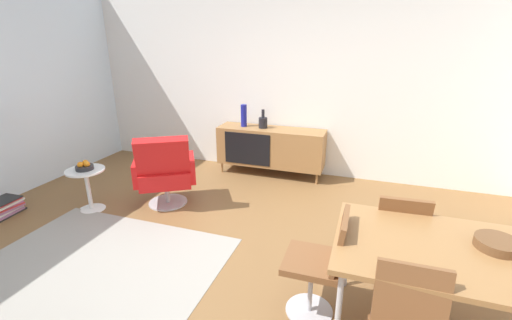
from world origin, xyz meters
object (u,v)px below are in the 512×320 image
at_px(fruit_bowl, 84,166).
at_px(sideboard, 271,147).
at_px(vase_cobalt, 263,122).
at_px(dining_table, 468,258).
at_px(dining_chair_back_left, 398,234).
at_px(lounge_chair_red, 165,171).
at_px(vase_sculptural_dark, 244,116).
at_px(side_table_round, 88,185).
at_px(magazine_stack, 3,207).
at_px(dining_chair_near_window, 321,261).
at_px(wooden_bowl_on_table, 497,244).

bearing_deg(fruit_bowl, sideboard, 46.34).
height_order(vase_cobalt, dining_table, vase_cobalt).
relative_size(dining_chair_back_left, lounge_chair_red, 0.90).
bearing_deg(vase_cobalt, lounge_chair_red, -118.79).
xyz_separation_m(sideboard, vase_sculptural_dark, (-0.43, 0.00, 0.45)).
relative_size(lounge_chair_red, side_table_round, 1.82).
bearing_deg(vase_sculptural_dark, magazine_stack, -134.06).
bearing_deg(vase_cobalt, dining_chair_near_window, -64.13).
bearing_deg(wooden_bowl_on_table, magazine_stack, 177.00).
xyz_separation_m(dining_chair_near_window, fruit_bowl, (-2.90, 0.80, 0.09)).
distance_m(dining_chair_near_window, magazine_stack, 3.82).
bearing_deg(vase_cobalt, sideboard, -0.87).
xyz_separation_m(wooden_bowl_on_table, fruit_bowl, (-3.96, 0.70, -0.21)).
height_order(vase_cobalt, dining_chair_near_window, vase_cobalt).
height_order(sideboard, wooden_bowl_on_table, wooden_bowl_on_table).
xyz_separation_m(sideboard, dining_chair_near_window, (1.15, -2.63, 0.03)).
xyz_separation_m(sideboard, vase_cobalt, (-0.12, 0.00, 0.37)).
bearing_deg(dining_chair_near_window, dining_table, -0.05).
relative_size(sideboard, wooden_bowl_on_table, 6.15).
bearing_deg(magazine_stack, sideboard, 40.84).
height_order(vase_sculptural_dark, wooden_bowl_on_table, vase_sculptural_dark).
xyz_separation_m(dining_table, dining_chair_back_left, (-0.35, 0.56, -0.23)).
xyz_separation_m(vase_sculptural_dark, dining_table, (2.47, -2.63, -0.19)).
bearing_deg(wooden_bowl_on_table, vase_cobalt, 132.73).
height_order(side_table_round, magazine_stack, side_table_round).
relative_size(vase_cobalt, vase_sculptural_dark, 0.84).
bearing_deg(vase_sculptural_dark, vase_cobalt, 0.00).
distance_m(vase_sculptural_dark, dining_table, 3.61).
distance_m(vase_sculptural_dark, lounge_chair_red, 1.58).
xyz_separation_m(dining_table, wooden_bowl_on_table, (0.17, 0.10, 0.07)).
height_order(dining_chair_back_left, lounge_chair_red, lounge_chair_red).
bearing_deg(dining_table, vase_cobalt, 129.43).
relative_size(side_table_round, fruit_bowl, 2.60).
relative_size(vase_cobalt, dining_table, 0.17).
bearing_deg(dining_chair_near_window, fruit_bowl, 164.51).
bearing_deg(side_table_round, wooden_bowl_on_table, -10.01).
bearing_deg(side_table_round, vase_cobalt, 48.48).
bearing_deg(magazine_stack, fruit_bowl, 26.70).
bearing_deg(vase_sculptural_dark, fruit_bowl, -125.73).
distance_m(sideboard, dining_chair_near_window, 2.87).
bearing_deg(sideboard, side_table_round, -133.66).
xyz_separation_m(dining_table, magazine_stack, (-4.67, 0.36, -0.60)).
bearing_deg(dining_chair_back_left, dining_chair_near_window, -134.17).
distance_m(wooden_bowl_on_table, dining_chair_back_left, 0.75).
distance_m(dining_table, dining_chair_near_window, 0.92).
bearing_deg(sideboard, dining_chair_back_left, -50.73).
height_order(dining_table, magazine_stack, dining_table).
distance_m(sideboard, fruit_bowl, 2.53).
bearing_deg(fruit_bowl, dining_chair_back_left, -4.06).
bearing_deg(vase_sculptural_dark, lounge_chair_red, -108.70).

